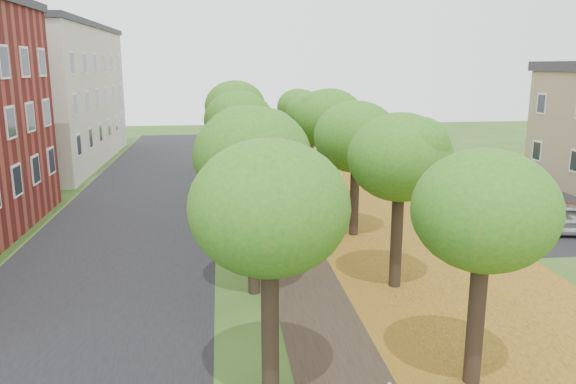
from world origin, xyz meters
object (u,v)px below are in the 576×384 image
object	(u,v)px
car_red	(539,206)
car_grey	(513,197)
car_silver	(567,218)
car_white	(481,189)

from	to	relation	value
car_red	car_grey	bearing A→B (deg)	35.02
car_red	car_grey	world-z (taller)	car_grey
car_silver	car_white	world-z (taller)	car_silver
car_silver	car_grey	size ratio (longest dim) A/B	0.89
car_white	car_red	bearing A→B (deg)	-153.26
car_red	car_grey	distance (m)	1.93
car_silver	car_red	world-z (taller)	car_silver
car_silver	car_white	distance (m)	6.39
car_red	car_white	distance (m)	4.03
car_grey	car_white	bearing A→B (deg)	-1.02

